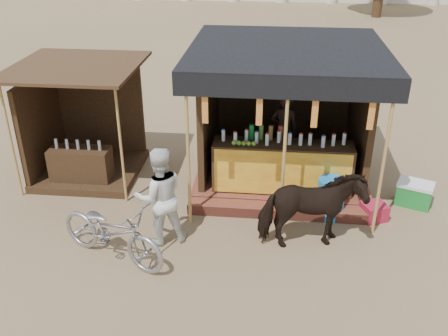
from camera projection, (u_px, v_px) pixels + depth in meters
name	position (u px, v px, depth m)	size (l,w,h in m)	color
ground	(213.00, 281.00, 7.55)	(120.00, 120.00, 0.00)	#846B4C
main_stall	(283.00, 134.00, 9.95)	(3.60, 3.61, 2.78)	brown
secondary_stall	(80.00, 135.00, 10.31)	(2.40, 2.40, 2.38)	#3D2716
cow	(310.00, 211.00, 8.01)	(0.75, 1.65, 1.39)	black
motorbike	(111.00, 231.00, 7.79)	(0.69, 1.99, 1.04)	#93929A
bystander	(160.00, 196.00, 8.10)	(0.83, 0.65, 1.71)	silver
blue_barrel	(331.00, 198.00, 8.97)	(0.49, 0.49, 0.76)	blue
red_crate	(374.00, 211.00, 9.00)	(0.41, 0.38, 0.31)	#A21B32
cooler	(414.00, 193.00, 9.42)	(0.76, 0.65, 0.46)	#1C802E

